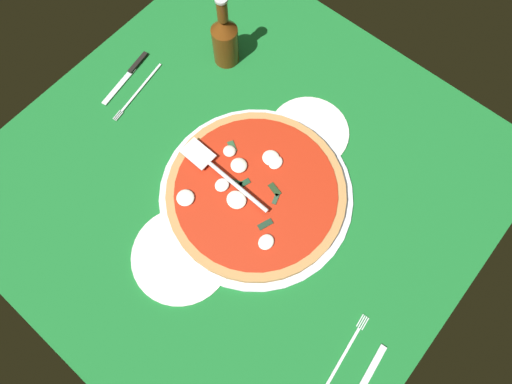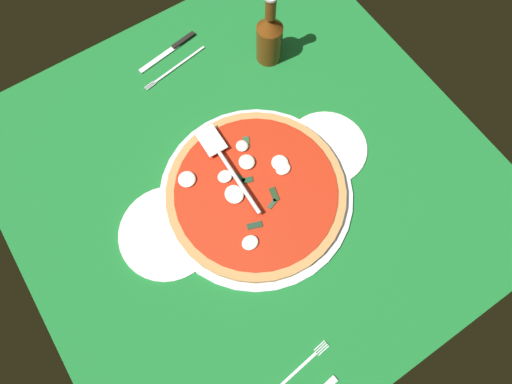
{
  "view_description": "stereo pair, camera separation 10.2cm",
  "coord_description": "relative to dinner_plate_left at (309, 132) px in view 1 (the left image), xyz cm",
  "views": [
    {
      "loc": [
        28.89,
        28.77,
        97.93
      ],
      "look_at": [
        1.26,
        5.35,
        2.19
      ],
      "focal_mm": 30.84,
      "sensor_mm": 36.0,
      "label": 1
    },
    {
      "loc": [
        21.24,
        35.55,
        97.93
      ],
      "look_at": [
        1.26,
        5.35,
        2.19
      ],
      "focal_mm": 30.84,
      "sensor_mm": 36.0,
      "label": 2
    }
  ],
  "objects": [
    {
      "name": "pizza",
      "position": [
        21.3,
        0.55,
        1.73
      ],
      "size": [
        42.04,
        42.04,
        3.31
      ],
      "color": "#B9854A",
      "rests_on": "pizza_pan"
    },
    {
      "name": "ground_plane",
      "position": [
        20.0,
        -4.65,
        -0.9
      ],
      "size": [
        110.11,
        110.11,
        0.8
      ],
      "primitive_type": "cube",
      "color": "#186929"
    },
    {
      "name": "dinner_plate_left",
      "position": [
        0.0,
        0.0,
        0.0
      ],
      "size": [
        20.03,
        20.03,
        1.0
      ],
      "primitive_type": "cylinder",
      "color": "white",
      "rests_on": "ground_plane"
    },
    {
      "name": "pizza_pan",
      "position": [
        21.26,
        0.69,
        0.1
      ],
      "size": [
        45.68,
        45.68,
        1.19
      ],
      "primitive_type": "cylinder",
      "color": "silver",
      "rests_on": "ground_plane"
    },
    {
      "name": "place_setting_near",
      "position": [
        18.1,
        -44.06,
        -0.14
      ],
      "size": [
        20.83,
        14.33,
        1.4
      ],
      "rotation": [
        0.0,
        0.0,
        0.16
      ],
      "color": "silver",
      "rests_on": "ground_plane"
    },
    {
      "name": "beer_bottle",
      "position": [
        -3.47,
        -30.53,
        7.69
      ],
      "size": [
        6.75,
        6.75,
        21.49
      ],
      "color": "#5D2F0E",
      "rests_on": "ground_plane"
    },
    {
      "name": "pizza_server",
      "position": [
        23.62,
        -7.57,
        4.36
      ],
      "size": [
        5.21,
        25.44,
        1.0
      ],
      "rotation": [
        0.0,
        0.0,
        4.69
      ],
      "color": "silver",
      "rests_on": "pizza"
    },
    {
      "name": "place_setting_far",
      "position": [
        39.14,
        41.15,
        -0.14
      ],
      "size": [
        21.31,
        15.16,
        1.4
      ],
      "rotation": [
        0.0,
        0.0,
        3.25
      ],
      "color": "silver",
      "rests_on": "ground_plane"
    },
    {
      "name": "dinner_plate_right",
      "position": [
        43.25,
        -2.63,
        0.0
      ],
      "size": [
        22.52,
        22.52,
        1.0
      ],
      "primitive_type": "cylinder",
      "color": "white",
      "rests_on": "ground_plane"
    }
  ]
}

